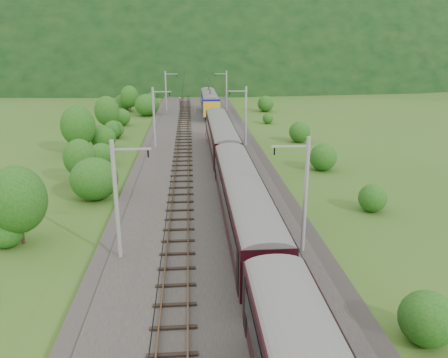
{
  "coord_description": "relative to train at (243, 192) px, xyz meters",
  "views": [
    {
      "loc": [
        -1.29,
        -26.78,
        14.14
      ],
      "look_at": [
        1.49,
        9.42,
        2.6
      ],
      "focal_mm": 35.0,
      "sensor_mm": 36.0,
      "label": 1
    }
  ],
  "objects": [
    {
      "name": "ground",
      "position": [
        -2.4,
        -3.17,
        -3.52
      ],
      "size": [
        600.0,
        600.0,
        0.0
      ],
      "primitive_type": "plane",
      "color": "#2E591C",
      "rests_on": "ground"
    },
    {
      "name": "railbed",
      "position": [
        -2.4,
        6.83,
        -3.37
      ],
      "size": [
        14.0,
        220.0,
        0.3
      ],
      "primitive_type": "cube",
      "color": "#38332D",
      "rests_on": "ground"
    },
    {
      "name": "track_left",
      "position": [
        -4.8,
        6.83,
        -3.15
      ],
      "size": [
        2.4,
        220.0,
        0.27
      ],
      "color": "brown",
      "rests_on": "railbed"
    },
    {
      "name": "track_right",
      "position": [
        0.0,
        6.83,
        -3.15
      ],
      "size": [
        2.4,
        220.0,
        0.27
      ],
      "color": "brown",
      "rests_on": "railbed"
    },
    {
      "name": "catenary_left",
      "position": [
        -8.52,
        28.83,
        0.98
      ],
      "size": [
        2.54,
        192.28,
        8.0
      ],
      "color": "gray",
      "rests_on": "railbed"
    },
    {
      "name": "catenary_right",
      "position": [
        3.72,
        28.83,
        0.98
      ],
      "size": [
        2.54,
        192.28,
        8.0
      ],
      "color": "gray",
      "rests_on": "railbed"
    },
    {
      "name": "overhead_wires",
      "position": [
        -2.4,
        6.83,
        3.58
      ],
      "size": [
        4.83,
        198.0,
        0.03
      ],
      "color": "black",
      "rests_on": "ground"
    },
    {
      "name": "mountain_main",
      "position": [
        -2.4,
        256.83,
        -3.52
      ],
      "size": [
        504.0,
        360.0,
        244.0
      ],
      "primitive_type": "ellipsoid",
      "color": "black",
      "rests_on": "ground"
    },
    {
      "name": "mountain_ridge",
      "position": [
        -122.4,
        296.83,
        -3.52
      ],
      "size": [
        336.0,
        280.0,
        132.0
      ],
      "primitive_type": "ellipsoid",
      "color": "black",
      "rests_on": "ground"
    },
    {
      "name": "train",
      "position": [
        0.0,
        0.0,
        0.0
      ],
      "size": [
        2.97,
        120.63,
        5.17
      ],
      "color": "black",
      "rests_on": "ground"
    },
    {
      "name": "hazard_post_near",
      "position": [
        -2.8,
        56.23,
        -2.55
      ],
      "size": [
        0.14,
        0.14,
        1.35
      ],
      "primitive_type": "cylinder",
      "color": "red",
      "rests_on": "railbed"
    },
    {
      "name": "hazard_post_far",
      "position": [
        -1.68,
        31.01,
        -2.47
      ],
      "size": [
        0.16,
        0.16,
        1.51
      ],
      "primitive_type": "cylinder",
      "color": "red",
      "rests_on": "railbed"
    },
    {
      "name": "signal",
      "position": [
        -5.91,
        65.15,
        -1.94
      ],
      "size": [
        0.24,
        0.24,
        2.19
      ],
      "color": "black",
      "rests_on": "railbed"
    },
    {
      "name": "vegetation_left",
      "position": [
        -15.83,
        12.12,
        -1.06
      ],
      "size": [
        11.64,
        148.59,
        6.3
      ],
      "color": "#154F15",
      "rests_on": "ground"
    },
    {
      "name": "vegetation_right",
      "position": [
        11.01,
        16.72,
        -2.24
      ],
      "size": [
        7.41,
        107.35,
        2.96
      ],
      "color": "#154F15",
      "rests_on": "ground"
    }
  ]
}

